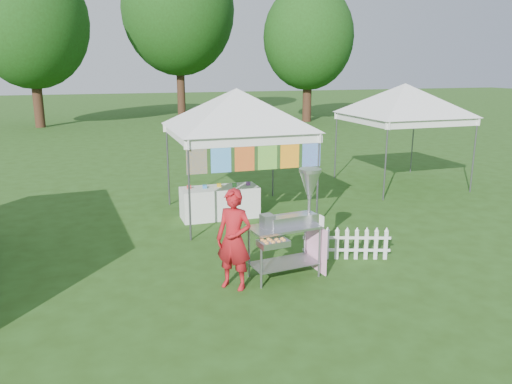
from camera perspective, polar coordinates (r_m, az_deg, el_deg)
name	(u,v)px	position (r m, az deg, el deg)	size (l,w,h in m)	color
ground	(293,269)	(8.94, 4.25, -8.81)	(120.00, 120.00, 0.00)	#274814
canopy_main	(237,89)	(11.54, -2.24, 11.72)	(4.24, 4.24, 3.45)	#59595E
canopy_right	(406,84)	(15.30, 16.72, 11.78)	(4.24, 4.24, 3.45)	#59595E
tree_left	(30,22)	(31.79, -24.45, 17.26)	(6.40, 6.40, 9.53)	#331E12
tree_mid	(178,10)	(36.30, -8.89, 19.85)	(7.60, 7.60, 11.52)	#331E12
tree_right	(309,37)	(32.44, 6.02, 17.16)	(5.60, 5.60, 8.42)	#331E12
donut_cart	(295,215)	(8.35, 4.50, -2.64)	(1.31, 1.03, 1.83)	gray
vendor	(234,239)	(7.95, -2.54, -5.44)	(0.60, 0.39, 1.64)	#A6141A
picket_fence	(347,245)	(9.41, 10.31, -5.93)	(1.54, 0.56, 0.56)	white
display_table	(220,202)	(11.78, -4.16, -1.19)	(1.80, 0.70, 0.73)	white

